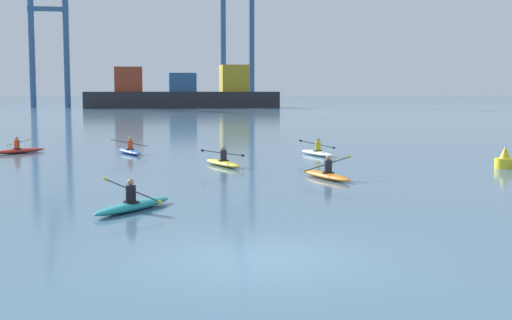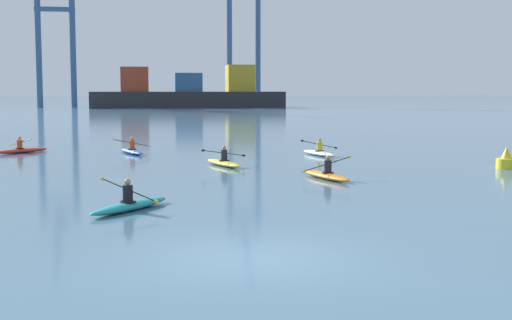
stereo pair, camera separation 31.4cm
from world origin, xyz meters
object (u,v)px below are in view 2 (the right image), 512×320
Objects in this scene: container_barge at (189,94)px; gantry_crane_west at (55,27)px; gantry_crane_west_mid at (244,19)px; kayak_yellow at (223,162)px; kayak_blue at (132,151)px; kayak_teal at (130,204)px; kayak_orange at (327,175)px; channel_buoy at (506,161)px; kayak_red at (21,150)px; kayak_white at (319,152)px.

container_barge is 1.13× the size of gantry_crane_west.
gantry_crane_west is 0.87× the size of gantry_crane_west_mid.
kayak_blue is (-4.36, 7.00, 0.00)m from kayak_yellow.
kayak_teal and kayak_orange have the same top height.
kayak_teal is at bearing -152.94° from channel_buoy.
container_barge reaches higher than channel_buoy.
gantry_crane_west reaches higher than channel_buoy.
kayak_red is (-6.46, 19.98, 0.00)m from kayak_teal.
gantry_crane_west_mid is at bearing 44.63° from container_barge.
gantry_crane_west_mid is 12.65× the size of kayak_teal.
channel_buoy is at bearing -47.15° from kayak_white.
gantry_crane_west is at bearing 95.81° from kayak_red.
kayak_blue is at bearing 165.03° from kayak_white.
kayak_orange is at bearing -44.59° from kayak_red.
gantry_crane_west_mid is 118.46m from kayak_white.
gantry_crane_west_mid is at bearing 87.46° from channel_buoy.
kayak_yellow is 1.12× the size of kayak_teal.
channel_buoy is at bearing 14.72° from kayak_orange.
container_barge is 113.28m from kayak_orange.
gantry_crane_west is at bearing 97.81° from kayak_teal.
gantry_crane_west_mid reaches higher than gantry_crane_west.
kayak_white is at bearing 132.85° from channel_buoy.
kayak_teal is at bearing -94.35° from container_barge.
kayak_blue is at bearing 149.19° from channel_buoy.
kayak_white is 1.19× the size of kayak_red.
gantry_crane_west is 109.33m from kayak_blue.
kayak_orange is at bearing -56.91° from kayak_yellow.
kayak_teal is at bearing -89.10° from kayak_blue.
kayak_yellow and kayak_orange have the same top height.
kayak_teal is at bearing -141.19° from kayak_orange.
kayak_teal is at bearing -72.08° from kayak_red.
kayak_yellow is (21.25, -113.85, -15.87)m from gantry_crane_west.
gantry_crane_west reaches higher than kayak_white.
kayak_red is 6.33m from kayak_blue.
channel_buoy is 10.08m from kayak_white.
kayak_teal is at bearing -121.55° from kayak_white.
channel_buoy is 0.35× the size of kayak_red.
gantry_crane_west reaches higher than kayak_yellow.
kayak_orange is 1.00× the size of kayak_white.
container_barge reaches higher than kayak_red.
container_barge is 11.15× the size of kayak_yellow.
kayak_teal is at bearing -99.48° from gantry_crane_west_mid.
gantry_crane_west is at bearing 167.07° from container_barge.
kayak_white is 16.71m from kayak_red.
gantry_crane_west_mid is at bearing 83.95° from kayak_white.
channel_buoy reaches higher than kayak_teal.
kayak_orange is 9.98m from kayak_white.
container_barge is 30.05m from gantry_crane_west.
kayak_orange is 1.19× the size of kayak_red.
channel_buoy is at bearing 27.06° from kayak_teal.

